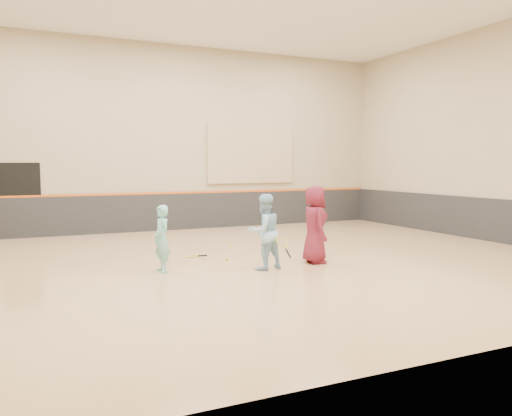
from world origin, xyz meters
name	(u,v)px	position (x,y,z in m)	size (l,w,h in m)	color
room	(243,226)	(0.00, 0.00, 0.81)	(15.04, 12.04, 6.22)	tan
wainscot_back	(173,212)	(0.00, 5.97, 0.60)	(14.90, 0.04, 1.20)	#232326
wainscot_right	(488,220)	(7.47, 0.00, 0.60)	(0.04, 11.90, 1.20)	#232326
accent_stripe	(173,193)	(0.00, 5.96, 1.22)	(14.90, 0.03, 0.06)	#D85914
acoustic_panel	(251,154)	(2.80, 5.95, 2.50)	(3.20, 0.08, 2.00)	tan
doorway	(21,201)	(-4.50, 5.98, 1.10)	(1.10, 0.05, 2.20)	black
girl	(162,239)	(-1.87, -0.25, 0.67)	(0.49, 0.32, 1.34)	#7DD8D6
instructor	(264,232)	(0.11, -0.86, 0.77)	(0.75, 0.59, 1.55)	#98CCEB
young_man	(315,224)	(1.40, -0.69, 0.85)	(0.83, 0.54, 1.69)	maroon
held_racket	(282,242)	(0.35, -1.18, 0.60)	(0.45, 0.45, 0.51)	#ADBB29
spare_racket	(191,255)	(-0.87, 1.06, 0.06)	(0.69, 0.69, 0.12)	#B0C22A
ball_under_racket	(227,259)	(-0.25, 0.34, 0.03)	(0.07, 0.07, 0.07)	#B8CD2F
ball_in_hand	(321,216)	(1.51, -0.78, 1.04)	(0.07, 0.07, 0.07)	#C5E735
ball_beside_spare	(232,246)	(0.52, 2.01, 0.03)	(0.07, 0.07, 0.07)	yellow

